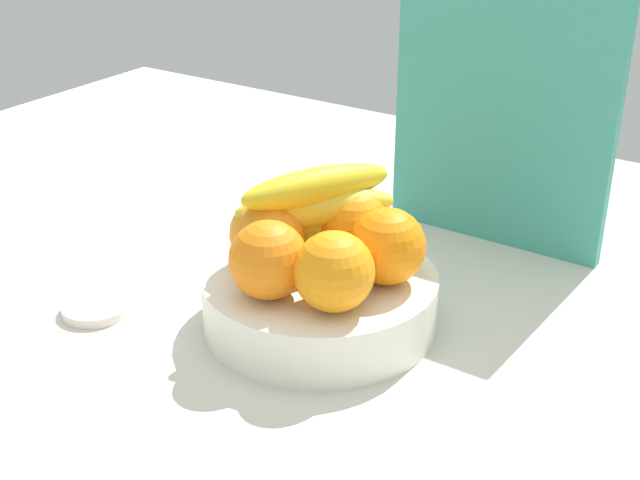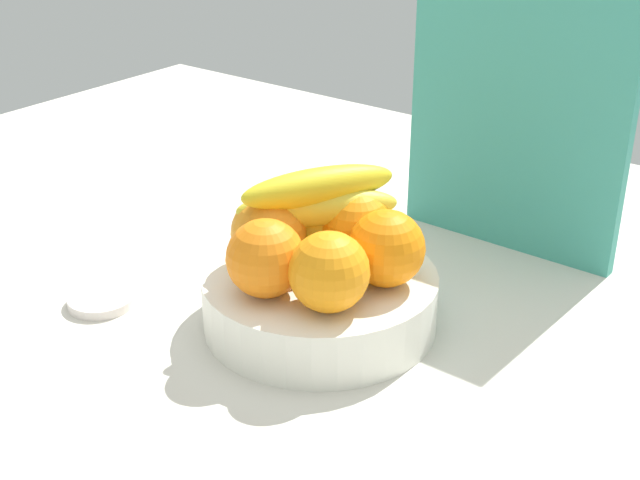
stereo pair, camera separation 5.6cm
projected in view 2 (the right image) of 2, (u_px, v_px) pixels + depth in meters
ground_plane at (303, 343)px, 92.97cm from camera, size 180.00×140.00×3.00cm
fruit_bowl at (320, 299)px, 92.41cm from camera, size 24.77×24.77×5.98cm
orange_front_left at (329, 272)px, 83.19cm from camera, size 7.92×7.92×7.92cm
orange_front_right at (386, 248)px, 87.72cm from camera, size 7.92×7.92×7.92cm
orange_center at (357, 225)px, 92.61cm from camera, size 7.92×7.92×7.92cm
orange_back_left at (305, 214)px, 95.24cm from camera, size 7.92×7.92×7.92cm
orange_back_right at (269, 232)px, 91.11cm from camera, size 7.92×7.92×7.92cm
orange_top_stack at (266, 258)px, 85.75cm from camera, size 7.92×7.92×7.92cm
banana_bunch at (322, 215)px, 91.76cm from camera, size 17.70×16.82×10.60cm
cutting_board at (517, 107)px, 103.47cm from camera, size 28.02×2.15×36.00cm
jar_lid at (101, 300)px, 97.21cm from camera, size 7.44×7.44×1.09cm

